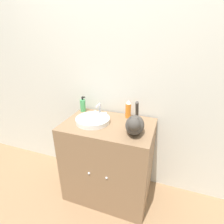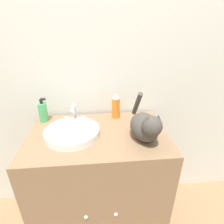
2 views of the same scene
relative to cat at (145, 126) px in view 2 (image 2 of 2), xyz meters
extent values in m
cube|color=silver|center=(-0.27, 0.42, 0.32)|extent=(6.00, 0.05, 2.50)
cube|color=#8C6B4C|center=(-0.27, 0.10, -0.51)|extent=(0.84, 0.55, 0.84)
sphere|color=silver|center=(-0.35, -0.18, -0.47)|extent=(0.02, 0.02, 0.02)
sphere|color=silver|center=(-0.18, -0.18, -0.47)|extent=(0.02, 0.02, 0.02)
cylinder|color=white|center=(-0.42, 0.08, -0.07)|extent=(0.32, 0.32, 0.04)
cylinder|color=silver|center=(-0.42, 0.26, -0.03)|extent=(0.02, 0.02, 0.12)
cylinder|color=silver|center=(-0.42, 0.21, 0.03)|extent=(0.02, 0.09, 0.02)
cylinder|color=white|center=(-0.48, 0.26, -0.07)|extent=(0.03, 0.03, 0.03)
cylinder|color=white|center=(-0.36, 0.26, -0.07)|extent=(0.03, 0.03, 0.03)
ellipsoid|color=#47423D|center=(0.00, 0.02, -0.01)|extent=(0.18, 0.23, 0.15)
sphere|color=#47423D|center=(0.01, -0.08, 0.04)|extent=(0.12, 0.12, 0.11)
cone|color=#47423D|center=(-0.02, -0.08, 0.08)|extent=(0.04, 0.04, 0.04)
cone|color=#47423D|center=(0.04, -0.07, 0.08)|extent=(0.04, 0.04, 0.04)
cylinder|color=#47423D|center=(-0.02, 0.15, 0.07)|extent=(0.04, 0.12, 0.18)
cylinder|color=#4CB266|center=(-0.63, 0.29, -0.02)|extent=(0.06, 0.06, 0.13)
cylinder|color=black|center=(-0.63, 0.29, 0.06)|extent=(0.02, 0.02, 0.03)
cylinder|color=black|center=(-0.62, 0.29, 0.07)|extent=(0.03, 0.02, 0.02)
cylinder|color=orange|center=(-0.13, 0.30, -0.02)|extent=(0.06, 0.06, 0.15)
cone|color=white|center=(-0.13, 0.30, 0.07)|extent=(0.05, 0.05, 0.04)
camera|label=1|loc=(0.25, -1.26, 0.66)|focal=28.00mm
camera|label=2|loc=(-0.27, -0.83, 0.48)|focal=28.00mm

